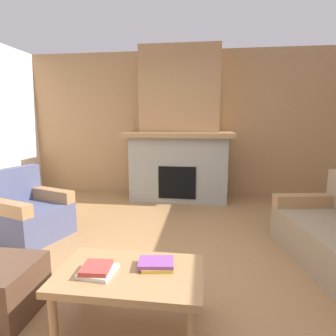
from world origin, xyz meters
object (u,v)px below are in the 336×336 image
at_px(armchair, 28,214).
at_px(ottoman, 0,289).
at_px(coffee_table, 130,278).
at_px(fireplace, 179,136).

bearing_deg(armchair, ottoman, -63.40).
bearing_deg(coffee_table, ottoman, 179.36).
relative_size(fireplace, ottoman, 5.19).
height_order(armchair, ottoman, armchair).
xyz_separation_m(armchair, ottoman, (0.67, -1.33, -0.09)).
bearing_deg(fireplace, ottoman, -107.52).
bearing_deg(ottoman, armchair, 116.60).
relative_size(armchair, coffee_table, 0.96).
xyz_separation_m(armchair, coffee_table, (1.67, -1.34, 0.08)).
bearing_deg(ottoman, coffee_table, -0.64).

